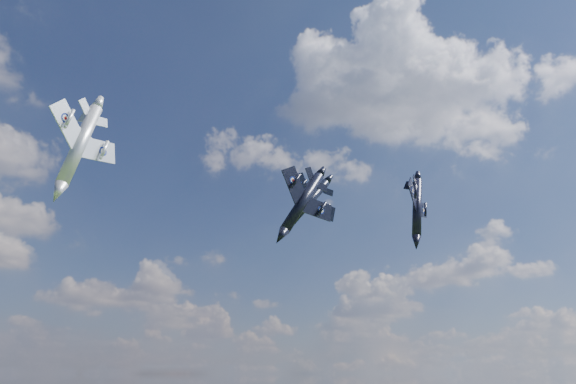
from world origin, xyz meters
TOP-DOWN VIEW (x-y plane):
  - jet_lead_navy at (7.48, 3.15)m, footprint 10.11×14.01m
  - jet_right_navy at (28.41, 1.69)m, footprint 14.68×16.51m
  - jet_high_navy at (26.30, 24.19)m, footprint 14.38×18.47m
  - jet_left_silver at (-17.45, 14.00)m, footprint 17.05×19.15m

SIDE VIEW (x-z plane):
  - jet_lead_navy at x=7.48m, z-range 74.78..82.71m
  - jet_right_navy at x=28.41m, z-range 78.72..84.30m
  - jet_left_silver at x=-17.45m, z-range 80.37..87.00m
  - jet_high_navy at x=26.30m, z-range 81.96..92.28m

